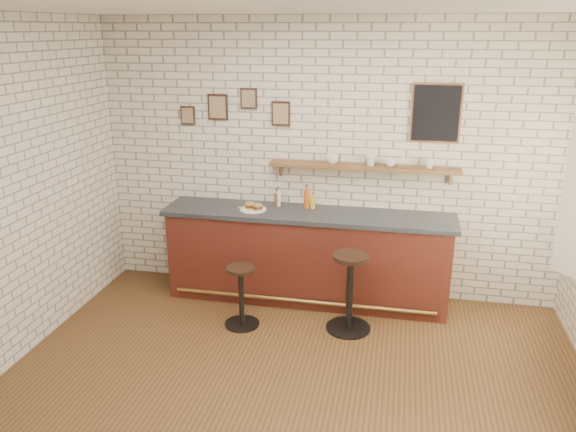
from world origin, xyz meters
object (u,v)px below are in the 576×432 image
object	(u,v)px
ciabatta_sandwich	(254,206)
shelf_cup_a	(332,159)
bitters_bottle_amber	(307,199)
bar_stool_left	(241,294)
bitters_bottle_brown	(277,199)
bitters_bottle_white	(278,199)
shelf_cup_d	(429,164)
shelf_cup_c	(390,162)
shelf_cup_b	(371,161)
bar_counter	(307,256)
bar_stool_right	(350,290)
sandwich_plate	(253,209)
condiment_bottle_yellow	(313,202)

from	to	relation	value
ciabatta_sandwich	shelf_cup_a	world-z (taller)	shelf_cup_a
bitters_bottle_amber	bar_stool_left	bearing A→B (deg)	-120.38
bitters_bottle_brown	bitters_bottle_white	distance (m)	0.02
bitters_bottle_brown	shelf_cup_d	distance (m)	1.65
shelf_cup_a	shelf_cup_c	bearing A→B (deg)	-5.77
shelf_cup_b	bitters_bottle_white	bearing A→B (deg)	138.56
bar_counter	bar_stool_right	distance (m)	0.79
sandwich_plate	shelf_cup_b	bearing A→B (deg)	11.49
bar_stool_right	shelf_cup_b	xyz separation A→B (m)	(0.10, 0.78, 1.12)
bitters_bottle_white	shelf_cup_d	bearing A→B (deg)	2.13
condiment_bottle_yellow	bar_stool_right	world-z (taller)	condiment_bottle_yellow
shelf_cup_a	shelf_cup_d	world-z (taller)	shelf_cup_a
bar_stool_left	bar_stool_right	bearing A→B (deg)	7.19
sandwich_plate	bitters_bottle_white	bearing A→B (deg)	38.66
ciabatta_sandwich	condiment_bottle_yellow	bearing A→B (deg)	17.17
sandwich_plate	bar_stool_right	world-z (taller)	sandwich_plate
condiment_bottle_yellow	shelf_cup_b	xyz separation A→B (m)	(0.59, 0.06, 0.47)
bitters_bottle_amber	condiment_bottle_yellow	xyz separation A→B (m)	(0.07, -0.00, -0.03)
shelf_cup_b	shelf_cup_c	size ratio (longest dim) A/B	0.99
bitters_bottle_amber	shelf_cup_d	world-z (taller)	shelf_cup_d
sandwich_plate	shelf_cup_a	xyz separation A→B (m)	(0.81, 0.25, 0.54)
bitters_bottle_white	condiment_bottle_yellow	xyz separation A→B (m)	(0.38, -0.00, -0.01)
bar_stool_right	sandwich_plate	bearing A→B (deg)	154.17
shelf_cup_a	shelf_cup_d	bearing A→B (deg)	-5.77
bar_counter	bitters_bottle_amber	xyz separation A→B (m)	(-0.04, 0.14, 0.61)
ciabatta_sandwich	shelf_cup_b	bearing A→B (deg)	11.58
bar_stool_left	bar_counter	bearing A→B (deg)	52.99
bitters_bottle_amber	bar_stool_right	size ratio (longest dim) A/B	0.32
shelf_cup_b	bar_counter	bearing A→B (deg)	152.93
bitters_bottle_amber	shelf_cup_b	world-z (taller)	shelf_cup_b
bar_stool_left	condiment_bottle_yellow	bearing A→B (deg)	56.37
bitters_bottle_amber	ciabatta_sandwich	bearing A→B (deg)	-160.82
shelf_cup_c	shelf_cup_d	distance (m)	0.39
condiment_bottle_yellow	bar_stool_left	distance (m)	1.27
bitters_bottle_brown	shelf_cup_a	bearing A→B (deg)	5.69
bar_counter	bar_stool_left	distance (m)	0.92
bitters_bottle_amber	bar_stool_right	world-z (taller)	bitters_bottle_amber
bar_stool_right	shelf_cup_b	distance (m)	1.37
bar_counter	shelf_cup_b	size ratio (longest dim) A/B	28.00
sandwich_plate	ciabatta_sandwich	distance (m)	0.04
bitters_bottle_brown	bitters_bottle_amber	size ratio (longest dim) A/B	0.74
shelf_cup_d	shelf_cup_a	bearing A→B (deg)	164.09
condiment_bottle_yellow	shelf_cup_b	world-z (taller)	shelf_cup_b
shelf_cup_c	bar_stool_right	bearing A→B (deg)	166.98
bitters_bottle_amber	shelf_cup_c	distance (m)	0.97
bitters_bottle_brown	shelf_cup_c	distance (m)	1.28
bitters_bottle_amber	shelf_cup_c	world-z (taller)	shelf_cup_c
condiment_bottle_yellow	bitters_bottle_white	bearing A→B (deg)	180.00
ciabatta_sandwich	bitters_bottle_white	bearing A→B (deg)	39.83
bar_counter	bitters_bottle_brown	distance (m)	0.70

